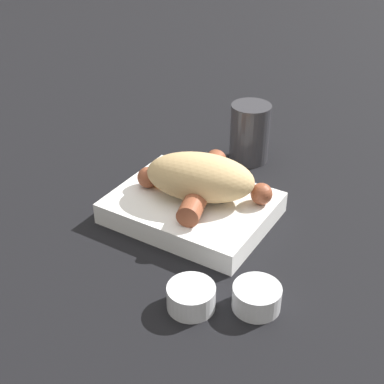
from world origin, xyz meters
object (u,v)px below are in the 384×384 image
bread_roll (200,177)px  condiment_cup_near (191,298)px  sausage (203,185)px  condiment_cup_far (257,298)px  food_tray (192,208)px  drink_glass (250,133)px

bread_roll → condiment_cup_near: bread_roll is taller
bread_roll → sausage: bearing=84.5°
sausage → bread_roll: bearing=-95.5°
condiment_cup_far → food_tray: bearing=143.7°
condiment_cup_far → condiment_cup_near: bearing=-148.8°
sausage → drink_glass: (-0.01, 0.16, 0.00)m
food_tray → condiment_cup_far: bearing=-36.3°
food_tray → sausage: sausage is taller
food_tray → sausage: bearing=65.0°
condiment_cup_near → condiment_cup_far: size_ratio=1.00×
sausage → drink_glass: bearing=95.0°
bread_roll → sausage: size_ratio=0.89×
food_tray → condiment_cup_far: food_tray is taller
sausage → condiment_cup_near: (0.08, -0.16, -0.03)m
drink_glass → food_tray: bearing=-87.7°
condiment_cup_near → food_tray: bearing=121.2°
bread_roll → drink_glass: bearing=94.6°
food_tray → condiment_cup_far: (0.14, -0.11, -0.00)m
food_tray → drink_glass: size_ratio=2.20×
sausage → condiment_cup_far: sausage is taller
drink_glass → condiment_cup_far: bearing=-62.1°
condiment_cup_near → condiment_cup_far: bearing=31.2°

